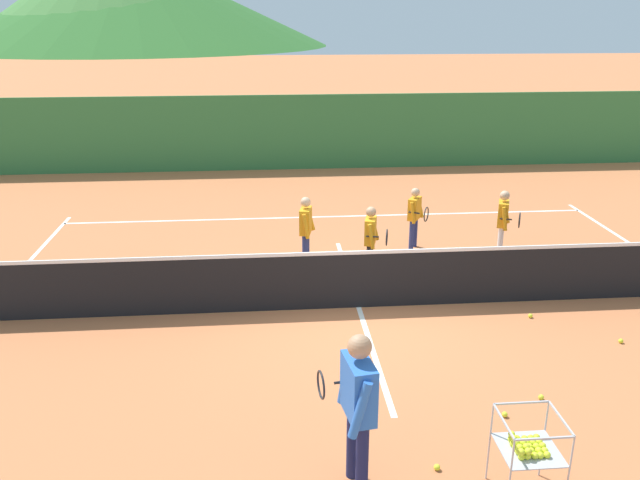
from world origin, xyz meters
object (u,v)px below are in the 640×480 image
(tennis_ball_0, at_px, (505,414))
(tennis_ball_2, at_px, (541,397))
(student_1, at_px, (371,236))
(tennis_ball_1, at_px, (621,341))
(student_0, at_px, (306,226))
(instructor, at_px, (357,399))
(student_3, at_px, (503,218))
(tennis_ball_5, at_px, (437,467))
(tennis_ball_6, at_px, (530,316))
(tennis_net, at_px, (359,279))
(student_2, at_px, (415,213))
(ball_cart, at_px, (528,447))

(tennis_ball_0, distance_m, tennis_ball_2, 0.65)
(student_1, xyz_separation_m, tennis_ball_0, (0.92, -4.31, -0.76))
(tennis_ball_0, relative_size, tennis_ball_1, 1.00)
(student_0, distance_m, tennis_ball_1, 5.50)
(instructor, height_order, tennis_ball_2, instructor)
(student_3, bearing_deg, tennis_ball_5, -115.11)
(tennis_ball_2, xyz_separation_m, tennis_ball_6, (0.74, 2.18, 0.00))
(tennis_ball_6, bearing_deg, tennis_ball_0, -117.82)
(student_0, xyz_separation_m, student_3, (3.75, 0.13, -0.00))
(tennis_net, height_order, tennis_ball_6, tennis_net)
(instructor, height_order, student_3, instructor)
(student_2, xyz_separation_m, student_3, (1.55, -0.66, 0.05))
(instructor, bearing_deg, tennis_ball_0, 27.74)
(student_0, bearing_deg, tennis_net, -68.07)
(instructor, xyz_separation_m, ball_cart, (1.61, -0.29, -0.44))
(tennis_net, height_order, tennis_ball_0, tennis_net)
(student_0, distance_m, student_3, 3.75)
(instructor, relative_size, student_0, 1.27)
(student_0, distance_m, tennis_ball_2, 5.34)
(instructor, distance_m, tennis_ball_5, 1.33)
(tennis_ball_6, bearing_deg, student_0, 144.19)
(student_0, bearing_deg, tennis_ball_2, -60.50)
(tennis_ball_1, bearing_deg, student_1, 139.88)
(instructor, relative_size, tennis_ball_0, 25.08)
(student_3, bearing_deg, student_1, -164.71)
(student_0, height_order, student_2, student_0)
(student_2, height_order, tennis_ball_1, student_2)
(student_3, bearing_deg, student_2, 156.88)
(student_3, xyz_separation_m, tennis_ball_1, (0.58, -3.44, -0.77))
(instructor, xyz_separation_m, tennis_ball_0, (1.91, 1.01, -0.99))
(student_2, height_order, ball_cart, student_2)
(student_1, xyz_separation_m, student_3, (2.64, 0.72, 0.02))
(tennis_ball_6, bearing_deg, tennis_ball_1, -42.36)
(student_3, relative_size, tennis_ball_5, 19.70)
(instructor, relative_size, student_3, 1.27)
(student_2, relative_size, tennis_ball_1, 18.36)
(student_3, distance_m, tennis_ball_6, 2.69)
(instructor, height_order, student_1, instructor)
(tennis_ball_2, bearing_deg, tennis_net, 123.89)
(instructor, bearing_deg, student_0, 91.10)
(student_1, relative_size, student_2, 1.05)
(tennis_net, bearing_deg, student_3, 32.67)
(student_2, bearing_deg, student_0, -160.37)
(tennis_net, distance_m, ball_cart, 4.51)
(instructor, xyz_separation_m, student_3, (3.64, 6.04, -0.22))
(tennis_net, height_order, instructor, instructor)
(student_1, height_order, ball_cart, student_1)
(student_2, xyz_separation_m, tennis_ball_2, (0.40, -5.38, -0.72))
(tennis_net, height_order, tennis_ball_1, tennis_net)
(instructor, bearing_deg, tennis_ball_2, 27.92)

